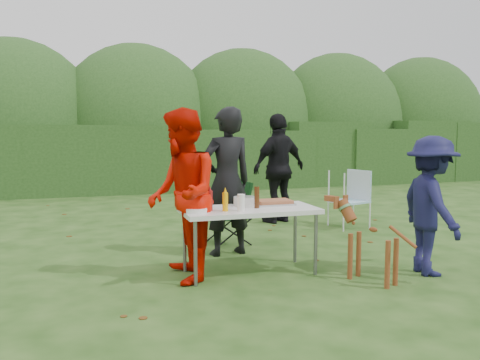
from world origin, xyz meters
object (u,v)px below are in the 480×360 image
object	(u,v)px
child	(431,206)
dog	(373,242)
beer_bottle	(257,197)
paper_towel_roll	(199,196)
mustard_bottle	(225,202)
person_cook	(227,182)
person_red_jacket	(182,195)
person_black_puffy	(279,168)
folding_table	(249,213)
lawn_chair	(349,199)
camping_chair	(229,212)
ketchup_bottle	(210,201)

from	to	relation	value
child	dog	distance (m)	0.85
beer_bottle	paper_towel_roll	bearing A→B (deg)	162.10
child	mustard_bottle	xyz separation A→B (m)	(-2.22, 0.51, 0.07)
person_cook	beer_bottle	distance (m)	0.92
person_red_jacket	child	distance (m)	2.74
person_black_puffy	mustard_bottle	world-z (taller)	person_black_puffy
folding_table	lawn_chair	distance (m)	3.10
child	camping_chair	bearing A→B (deg)	48.29
child	beer_bottle	size ratio (longest dim) A/B	6.42
person_cook	beer_bottle	bearing A→B (deg)	85.16
camping_chair	beer_bottle	world-z (taller)	beer_bottle
folding_table	dog	size ratio (longest dim) A/B	1.66
child	mustard_bottle	world-z (taller)	child
person_red_jacket	camping_chair	xyz separation A→B (m)	(0.95, 1.49, -0.48)
person_black_puffy	paper_towel_roll	world-z (taller)	person_black_puffy
person_black_puffy	child	distance (m)	3.43
beer_bottle	dog	bearing A→B (deg)	-32.98
camping_chair	mustard_bottle	xyz separation A→B (m)	(-0.50, -1.58, 0.40)
person_red_jacket	dog	distance (m)	2.07
child	dog	xyz separation A→B (m)	(-0.77, -0.08, -0.34)
person_cook	ketchup_bottle	bearing A→B (deg)	53.92
lawn_chair	beer_bottle	distance (m)	3.07
lawn_chair	paper_towel_roll	world-z (taller)	paper_towel_roll
person_red_jacket	camping_chair	bearing A→B (deg)	150.41
person_black_puffy	camping_chair	world-z (taller)	person_black_puffy
person_cook	child	world-z (taller)	person_cook
dog	paper_towel_roll	distance (m)	1.94
folding_table	camping_chair	world-z (taller)	camping_chair
mustard_bottle	ketchup_bottle	size ratio (longest dim) A/B	0.91
person_black_puffy	lawn_chair	distance (m)	1.29
dog	camping_chair	world-z (taller)	camping_chair
beer_bottle	person_black_puffy	bearing A→B (deg)	63.44
camping_chair	lawn_chair	size ratio (longest dim) A/B	0.94
person_cook	dog	size ratio (longest dim) A/B	2.09
person_cook	camping_chair	xyz separation A→B (m)	(0.19, 0.57, -0.50)
folding_table	camping_chair	xyz separation A→B (m)	(0.19, 1.46, -0.24)
child	person_cook	bearing A→B (deg)	60.30
person_red_jacket	lawn_chair	distance (m)	3.76
folding_table	mustard_bottle	xyz separation A→B (m)	(-0.31, -0.12, 0.15)
person_cook	dog	xyz separation A→B (m)	(1.14, -1.60, -0.52)
folding_table	person_cook	bearing A→B (deg)	90.24
person_cook	person_red_jacket	bearing A→B (deg)	40.73
folding_table	person_cook	distance (m)	0.93
camping_chair	paper_towel_roll	xyz separation A→B (m)	(-0.72, -1.28, 0.43)
child	paper_towel_roll	xyz separation A→B (m)	(-2.44, 0.80, 0.10)
folding_table	dog	bearing A→B (deg)	-31.98
person_red_jacket	ketchup_bottle	world-z (taller)	person_red_jacket
mustard_bottle	folding_table	bearing A→B (deg)	20.36
folding_table	person_red_jacket	xyz separation A→B (m)	(-0.76, -0.03, 0.23)
lawn_chair	person_red_jacket	bearing A→B (deg)	13.93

